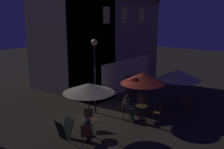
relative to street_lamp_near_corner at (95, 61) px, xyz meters
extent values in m
plane|color=#2E2C1F|center=(-0.21, -0.74, -2.82)|extent=(60.00, 60.00, 0.00)
cube|color=gray|center=(4.40, 1.85, 0.74)|extent=(7.40, 2.06, 7.11)
cube|color=gray|center=(1.73, 3.97, 0.74)|extent=(2.06, 6.30, 7.11)
cube|color=#F7DB66|center=(1.90, 0.79, 2.32)|extent=(0.55, 0.06, 0.95)
cube|color=#F7DB66|center=(3.60, 0.79, 2.32)|extent=(0.55, 0.06, 0.95)
cube|color=#F7DB66|center=(5.63, 0.79, 2.32)|extent=(0.55, 0.06, 0.95)
cube|color=beige|center=(4.03, 0.78, -1.57)|extent=(5.18, 0.08, 2.10)
cylinder|color=black|center=(0.00, 0.00, -0.97)|extent=(0.10, 0.10, 3.68)
sphere|color=#FAE173|center=(0.00, 0.00, 0.97)|extent=(0.33, 0.33, 0.33)
cube|color=black|center=(-2.81, -0.97, -2.38)|extent=(0.32, 0.57, 0.85)
cube|color=black|center=(-3.17, -0.94, -2.38)|extent=(0.32, 0.57, 0.85)
cylinder|color=black|center=(0.77, -2.42, -2.80)|extent=(0.40, 0.40, 0.03)
cylinder|color=black|center=(0.77, -2.42, -2.47)|extent=(0.06, 0.06, 0.69)
cylinder|color=#493519|center=(0.77, -2.42, -2.11)|extent=(0.60, 0.60, 0.03)
cylinder|color=black|center=(-2.16, -1.63, -2.80)|extent=(0.40, 0.40, 0.03)
cylinder|color=black|center=(-2.16, -1.63, -2.46)|extent=(0.06, 0.06, 0.71)
cylinder|color=brown|center=(-2.16, -1.63, -2.09)|extent=(0.69, 0.69, 0.03)
cylinder|color=black|center=(3.46, -3.08, -2.80)|extent=(0.40, 0.40, 0.03)
cylinder|color=black|center=(3.46, -3.08, -2.46)|extent=(0.06, 0.06, 0.71)
cylinder|color=#463021|center=(3.46, -3.08, -2.10)|extent=(0.62, 0.62, 0.03)
cylinder|color=black|center=(0.77, -2.42, -2.79)|extent=(0.36, 0.36, 0.06)
cylinder|color=#503D1C|center=(0.77, -2.42, -1.63)|extent=(0.05, 0.05, 2.38)
cone|color=#A32C1A|center=(0.77, -2.42, -0.66)|extent=(2.15, 2.15, 0.55)
cylinder|color=black|center=(-2.16, -1.63, -2.79)|extent=(0.36, 0.36, 0.06)
cylinder|color=#483A1C|center=(-2.16, -1.63, -1.66)|extent=(0.05, 0.05, 2.32)
cone|color=tan|center=(-2.16, -1.63, -0.64)|extent=(2.15, 2.15, 0.39)
cylinder|color=black|center=(3.46, -3.08, -2.79)|extent=(0.36, 0.36, 0.06)
cylinder|color=brown|center=(3.46, -3.08, -1.74)|extent=(0.05, 0.05, 2.15)
cone|color=beige|center=(3.46, -3.08, -0.89)|extent=(2.46, 2.46, 0.55)
cylinder|color=brown|center=(0.85, -2.98, -2.60)|extent=(0.03, 0.03, 0.44)
cylinder|color=brown|center=(1.16, -2.83, -2.60)|extent=(0.03, 0.03, 0.44)
cylinder|color=brown|center=(1.01, -3.29, -2.60)|extent=(0.03, 0.03, 0.44)
cylinder|color=brown|center=(1.31, -3.13, -2.60)|extent=(0.03, 0.03, 0.44)
cube|color=brown|center=(1.08, -3.06, -2.36)|extent=(0.57, 0.57, 0.04)
cube|color=brown|center=(1.17, -3.23, -2.13)|extent=(0.40, 0.23, 0.42)
cylinder|color=brown|center=(1.38, -2.24, -2.59)|extent=(0.03, 0.03, 0.46)
cylinder|color=brown|center=(1.19, -1.95, -2.59)|extent=(0.03, 0.03, 0.46)
cylinder|color=brown|center=(1.67, -2.05, -2.59)|extent=(0.03, 0.03, 0.46)
cylinder|color=brown|center=(1.48, -1.76, -2.59)|extent=(0.03, 0.03, 0.46)
cube|color=brown|center=(1.43, -2.00, -2.34)|extent=(0.59, 0.59, 0.04)
cube|color=brown|center=(1.59, -1.90, -2.08)|extent=(0.26, 0.39, 0.49)
cylinder|color=brown|center=(0.52, -1.85, -2.59)|extent=(0.03, 0.03, 0.45)
cylinder|color=brown|center=(0.27, -2.06, -2.59)|extent=(0.03, 0.03, 0.45)
cylinder|color=brown|center=(0.32, -1.60, -2.59)|extent=(0.03, 0.03, 0.45)
cylinder|color=brown|center=(0.06, -1.80, -2.59)|extent=(0.03, 0.03, 0.45)
cube|color=brown|center=(0.29, -1.83, -2.35)|extent=(0.57, 0.57, 0.04)
cube|color=brown|center=(0.18, -1.68, -2.14)|extent=(0.34, 0.29, 0.39)
cylinder|color=#5C2F19|center=(-2.73, -1.83, -2.60)|extent=(0.03, 0.03, 0.43)
cylinder|color=#5C2F19|center=(-2.53, -2.10, -2.60)|extent=(0.03, 0.03, 0.43)
cylinder|color=#5C2F19|center=(-3.00, -2.02, -2.60)|extent=(0.03, 0.03, 0.43)
cylinder|color=#5C2F19|center=(-2.81, -2.29, -2.60)|extent=(0.03, 0.03, 0.43)
cube|color=#5C2F19|center=(-2.77, -2.06, -2.37)|extent=(0.58, 0.58, 0.04)
cube|color=#5C2F19|center=(-2.92, -2.17, -2.12)|extent=(0.27, 0.36, 0.45)
cylinder|color=brown|center=(-1.68, -1.36, -2.58)|extent=(0.03, 0.03, 0.48)
cylinder|color=brown|center=(-1.93, -1.13, -2.58)|extent=(0.03, 0.03, 0.48)
cylinder|color=brown|center=(-1.45, -1.12, -2.58)|extent=(0.03, 0.03, 0.48)
cylinder|color=brown|center=(-1.70, -0.89, -2.58)|extent=(0.03, 0.03, 0.48)
cube|color=brown|center=(-1.69, -1.13, -2.32)|extent=(0.59, 0.59, 0.04)
cube|color=brown|center=(-1.56, -0.99, -2.08)|extent=(0.33, 0.31, 0.44)
cylinder|color=brown|center=(3.06, -3.49, -2.59)|extent=(0.03, 0.03, 0.44)
cylinder|color=brown|center=(3.36, -3.65, -2.59)|extent=(0.03, 0.03, 0.44)
cylinder|color=brown|center=(2.91, -3.79, -2.59)|extent=(0.03, 0.03, 0.44)
cylinder|color=brown|center=(3.20, -3.94, -2.59)|extent=(0.03, 0.03, 0.44)
cube|color=brown|center=(3.13, -3.72, -2.36)|extent=(0.56, 0.56, 0.04)
cube|color=brown|center=(3.04, -3.88, -2.13)|extent=(0.39, 0.23, 0.41)
cube|color=#2C502D|center=(0.38, -1.94, -2.33)|extent=(0.47, 0.48, 0.14)
cylinder|color=#2C502D|center=(0.48, -2.06, -2.57)|extent=(0.14, 0.14, 0.49)
cylinder|color=gray|center=(0.29, -1.83, -2.04)|extent=(0.31, 0.31, 0.58)
sphere|color=brown|center=(0.29, -1.83, -1.65)|extent=(0.22, 0.22, 0.22)
cube|color=black|center=(-2.65, -1.98, -2.33)|extent=(0.48, 0.47, 0.14)
cylinder|color=black|center=(-2.52, -1.89, -2.57)|extent=(0.14, 0.14, 0.49)
cylinder|color=#2F3D30|center=(-2.77, -2.06, -2.06)|extent=(0.33, 0.33, 0.53)
sphere|color=tan|center=(-2.77, -2.06, -1.70)|extent=(0.21, 0.21, 0.21)
cylinder|color=#531522|center=(2.64, -0.27, -2.34)|extent=(0.31, 0.31, 0.96)
cylinder|color=#593865|center=(2.64, -0.27, -1.55)|extent=(0.36, 0.36, 0.61)
sphere|color=#956A4A|center=(2.64, -0.27, -1.15)|extent=(0.20, 0.20, 0.20)
camera|label=1|loc=(-9.31, -8.58, 2.22)|focal=40.04mm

